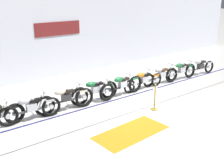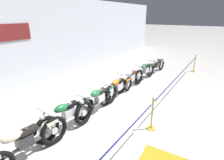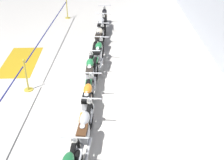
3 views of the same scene
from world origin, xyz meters
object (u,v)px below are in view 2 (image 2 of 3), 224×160
Objects in this scene: motorcycle_green_7 at (145,71)px; stanchion_mid_left at (152,118)px; motorcycle_silver_6 at (131,79)px; stanchion_far_left at (124,138)px; motorcycle_cream_2 at (23,145)px; motorcycle_green_4 at (99,100)px; motorcycle_orange_5 at (118,88)px; motorcycle_green_3 at (67,116)px; stanchion_mid_right at (194,66)px; motorcycle_silver_8 at (156,66)px.

stanchion_mid_left reaches higher than motorcycle_green_7.
motorcycle_silver_6 is 4.66m from stanchion_far_left.
motorcycle_cream_2 is 1.11× the size of motorcycle_green_7.
motorcycle_cream_2 is 2.74m from motorcycle_green_4.
motorcycle_silver_6 is (2.62, 0.13, -0.03)m from motorcycle_green_4.
stanchion_mid_left is at bearing -140.82° from motorcycle_silver_6.
stanchion_mid_left is (-1.26, -1.98, -0.10)m from motorcycle_orange_5.
stanchion_mid_left is (-2.51, -2.04, -0.10)m from motorcycle_silver_6.
motorcycle_cream_2 is 1.43m from motorcycle_green_3.
motorcycle_green_4 is 2.48m from stanchion_far_left.
motorcycle_cream_2 is 9.95m from stanchion_mid_right.
motorcycle_green_3 is 5.27m from motorcycle_green_7.
motorcycle_silver_6 is at bearing 39.18° from stanchion_mid_left.
motorcycle_silver_6 is at bearing 2.78° from motorcycle_green_4.
motorcycle_silver_6 is at bearing -0.37° from motorcycle_green_3.
motorcycle_orange_5 is at bearing 34.18° from stanchion_far_left.
stanchion_mid_right is at bearing 0.00° from stanchion_mid_left.
motorcycle_green_7 is (2.58, -0.09, 0.03)m from motorcycle_orange_5.
motorcycle_green_4 is at bearing -177.22° from motorcycle_silver_6.
motorcycle_green_3 is 0.96× the size of motorcycle_silver_8.
motorcycle_silver_8 is at bearing 14.69° from stanchion_far_left.
stanchion_mid_right reaches higher than motorcycle_green_3.
stanchion_mid_right is at bearing -0.00° from stanchion_far_left.
motorcycle_green_7 reaches higher than motorcycle_silver_8.
motorcycle_green_3 is 2.69m from motorcycle_orange_5.
motorcycle_green_4 is at bearing -6.63° from motorcycle_green_3.
motorcycle_silver_8 is 0.16× the size of stanchion_far_left.
motorcycle_green_3 is 2.11× the size of stanchion_mid_right.
motorcycle_cream_2 is 1.09× the size of motorcycle_green_3.
motorcycle_silver_8 is at bearing -0.81° from motorcycle_green_4.
stanchion_far_left is (-7.02, -1.84, 0.31)m from motorcycle_silver_8.
motorcycle_cream_2 is 0.17× the size of stanchion_far_left.
motorcycle_green_3 reaches higher than motorcycle_green_4.
motorcycle_silver_6 is (3.94, -0.03, -0.03)m from motorcycle_green_3.
stanchion_mid_left is 6.90m from stanchion_mid_right.
motorcycle_green_3 is at bearing 166.04° from stanchion_mid_right.
stanchion_mid_right is (4.39, -2.04, -0.10)m from motorcycle_silver_6.
motorcycle_cream_2 is at bearing 179.18° from motorcycle_green_7.
motorcycle_orange_5 is (2.69, -0.08, -0.03)m from motorcycle_green_3.
motorcycle_green_4 is 1.92m from stanchion_mid_left.
motorcycle_cream_2 is 1.03× the size of motorcycle_orange_5.
motorcycle_green_4 is 3.95m from motorcycle_green_7.
motorcycle_silver_8 is at bearing -1.07° from motorcycle_cream_2.
motorcycle_green_7 is 0.16× the size of stanchion_far_left.
motorcycle_green_3 is at bearing 124.65° from stanchion_mid_left.
motorcycle_green_3 is (1.42, 0.08, -0.00)m from motorcycle_cream_2.
motorcycle_green_3 is 0.91× the size of motorcycle_green_4.
motorcycle_cream_2 is 6.69m from motorcycle_green_7.
stanchion_far_left is (-1.55, -1.92, 0.28)m from motorcycle_green_4.
stanchion_far_left is at bearing 180.00° from stanchion_mid_left.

